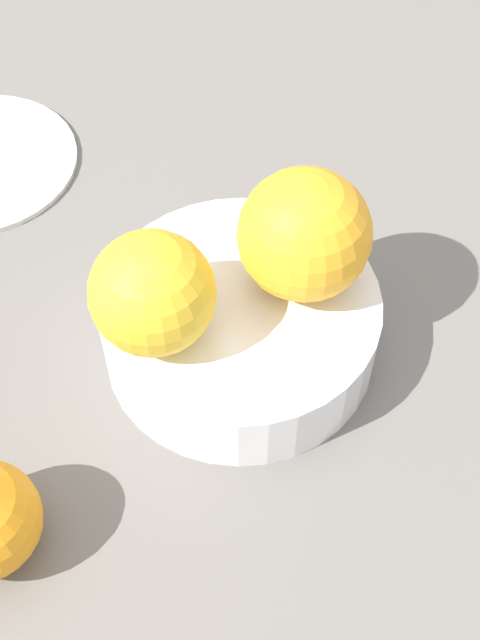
# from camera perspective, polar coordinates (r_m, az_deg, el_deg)

# --- Properties ---
(ground_plane) EXTENTS (1.10, 1.10, 0.02)m
(ground_plane) POSITION_cam_1_polar(r_m,az_deg,el_deg) (0.57, 0.00, -2.27)
(ground_plane) COLOR #66605B
(fruit_bowl) EXTENTS (0.17, 0.17, 0.05)m
(fruit_bowl) POSITION_cam_1_polar(r_m,az_deg,el_deg) (0.54, 0.00, -0.37)
(fruit_bowl) COLOR white
(fruit_bowl) RESTS_ON ground_plane
(orange_in_bowl_0) EXTENTS (0.08, 0.08, 0.08)m
(orange_in_bowl_0) POSITION_cam_1_polar(r_m,az_deg,el_deg) (0.50, 4.19, 5.52)
(orange_in_bowl_0) COLOR #F9A823
(orange_in_bowl_0) RESTS_ON fruit_bowl
(orange_in_bowl_1) EXTENTS (0.07, 0.07, 0.07)m
(orange_in_bowl_1) POSITION_cam_1_polar(r_m,az_deg,el_deg) (0.48, -5.70, 1.73)
(orange_in_bowl_1) COLOR yellow
(orange_in_bowl_1) RESTS_ON fruit_bowl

